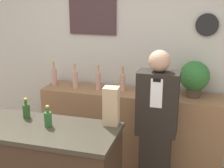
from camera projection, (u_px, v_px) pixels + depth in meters
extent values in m
cube|color=beige|center=(125.00, 53.00, 3.81)|extent=(5.20, 0.06, 2.70)
cube|color=#432C2F|center=(92.00, 14.00, 3.73)|extent=(0.59, 0.02, 0.48)
cylinder|color=black|center=(207.00, 25.00, 3.41)|extent=(0.25, 0.03, 0.25)
cube|color=#8E6642|center=(131.00, 129.00, 3.77)|extent=(2.13, 0.43, 0.95)
cube|color=#342F23|center=(43.00, 130.00, 2.66)|extent=(1.28, 0.59, 0.04)
cube|color=black|center=(155.00, 165.00, 3.22)|extent=(0.30, 0.24, 0.73)
cube|color=black|center=(158.00, 103.00, 3.02)|extent=(0.40, 0.24, 0.63)
cube|color=white|center=(156.00, 93.00, 2.87)|extent=(0.11, 0.01, 0.28)
cube|color=black|center=(157.00, 80.00, 2.83)|extent=(0.07, 0.01, 0.03)
sphere|color=tan|center=(159.00, 61.00, 2.90)|extent=(0.21, 0.21, 0.21)
cylinder|color=#4C3D2D|center=(193.00, 92.00, 3.46)|extent=(0.16, 0.16, 0.10)
sphere|color=#2D6B2D|center=(195.00, 76.00, 3.41)|extent=(0.33, 0.33, 0.33)
cube|color=tan|center=(111.00, 106.00, 2.68)|extent=(0.14, 0.12, 0.34)
cylinder|color=#294C1F|center=(26.00, 111.00, 2.84)|extent=(0.07, 0.07, 0.13)
cylinder|color=#294C1F|center=(26.00, 102.00, 2.82)|extent=(0.02, 0.02, 0.05)
cylinder|color=#B29933|center=(25.00, 99.00, 2.81)|extent=(0.03, 0.03, 0.02)
cylinder|color=#2B592A|center=(48.00, 119.00, 2.66)|extent=(0.07, 0.07, 0.13)
cylinder|color=#2B592A|center=(47.00, 110.00, 2.64)|extent=(0.02, 0.02, 0.05)
cylinder|color=#B29933|center=(47.00, 107.00, 2.63)|extent=(0.03, 0.03, 0.02)
cylinder|color=tan|center=(54.00, 77.00, 3.87)|extent=(0.07, 0.07, 0.20)
cylinder|color=tan|center=(54.00, 66.00, 3.83)|extent=(0.03, 0.03, 0.07)
cylinder|color=#B29933|center=(53.00, 63.00, 3.82)|extent=(0.03, 0.03, 0.02)
cylinder|color=tan|center=(75.00, 80.00, 3.77)|extent=(0.07, 0.07, 0.20)
cylinder|color=tan|center=(75.00, 69.00, 3.73)|extent=(0.03, 0.03, 0.07)
cylinder|color=#B29933|center=(75.00, 65.00, 3.71)|extent=(0.03, 0.03, 0.02)
cylinder|color=tan|center=(98.00, 81.00, 3.69)|extent=(0.07, 0.07, 0.20)
cylinder|color=tan|center=(98.00, 70.00, 3.65)|extent=(0.03, 0.03, 0.07)
cylinder|color=#B29933|center=(98.00, 66.00, 3.64)|extent=(0.03, 0.03, 0.02)
cylinder|color=tan|center=(123.00, 83.00, 3.64)|extent=(0.07, 0.07, 0.20)
cylinder|color=tan|center=(123.00, 72.00, 3.60)|extent=(0.03, 0.03, 0.07)
cylinder|color=#B29933|center=(123.00, 68.00, 3.58)|extent=(0.03, 0.03, 0.02)
cylinder|color=tan|center=(147.00, 85.00, 3.54)|extent=(0.07, 0.07, 0.20)
cylinder|color=tan|center=(147.00, 74.00, 3.50)|extent=(0.03, 0.03, 0.07)
cylinder|color=#B29933|center=(148.00, 70.00, 3.48)|extent=(0.03, 0.03, 0.02)
cylinder|color=tan|center=(173.00, 87.00, 3.49)|extent=(0.07, 0.07, 0.20)
cylinder|color=tan|center=(174.00, 75.00, 3.45)|extent=(0.03, 0.03, 0.07)
cylinder|color=#B29933|center=(174.00, 71.00, 3.43)|extent=(0.03, 0.03, 0.02)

